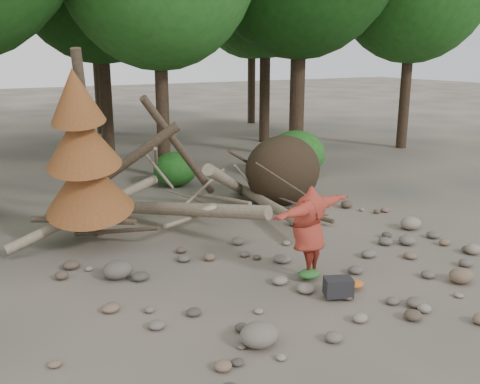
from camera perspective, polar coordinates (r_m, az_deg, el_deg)
ground at (r=10.62m, az=5.96°, el=-8.86°), size 120.00×120.00×0.00m
deadfall_pile at (r=14.75m, az=2.85°, el=1.88°), size 8.55×5.24×3.30m
dead_conifer at (r=11.73m, az=-16.33°, el=3.70°), size 2.06×2.16×4.35m
bush_mid at (r=17.37m, az=-6.94°, el=2.45°), size 1.40×1.40×1.12m
bush_right at (r=18.66m, az=6.00°, el=4.09°), size 2.00×2.00×1.60m
frisbee_thrower at (r=10.24m, az=7.34°, el=-4.09°), size 3.59×1.14×1.83m
backpack at (r=9.75m, az=10.43°, el=-10.24°), size 0.58×0.49×0.32m
cloth_green at (r=10.42m, az=7.40°, el=-8.91°), size 0.43×0.36×0.16m
cloth_orange at (r=10.18m, az=12.14°, el=-9.84°), size 0.34×0.28×0.12m
boulder_front_left at (r=8.21m, az=2.06°, el=-14.96°), size 0.59×0.53×0.35m
boulder_front_right at (r=11.04m, az=22.52°, el=-8.24°), size 0.47×0.42×0.28m
boulder_mid_right at (r=13.79m, az=17.76°, el=-3.19°), size 0.51×0.46×0.31m
boulder_mid_left at (r=10.66m, az=-12.90°, el=-8.07°), size 0.59×0.53×0.35m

